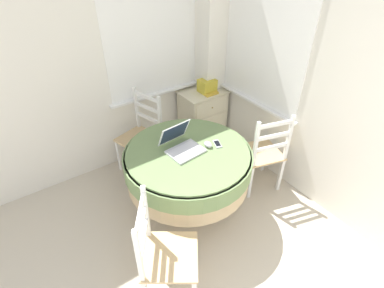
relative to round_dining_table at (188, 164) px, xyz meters
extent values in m
cube|color=white|center=(-0.94, 1.18, 0.68)|extent=(4.17, 0.06, 2.55)
cube|color=white|center=(0.32, 1.14, 0.90)|extent=(1.10, 0.01, 1.42)
cube|color=white|center=(0.32, 1.11, 0.18)|extent=(1.18, 0.07, 0.02)
cube|color=white|center=(1.14, 0.32, 0.90)|extent=(0.01, 1.10, 1.42)
cube|color=white|center=(1.11, 0.32, 0.18)|extent=(0.07, 1.18, 0.02)
cube|color=white|center=(1.01, 1.01, 0.68)|extent=(0.28, 0.28, 2.55)
cylinder|color=#4C3D2D|center=(0.00, 0.00, -0.58)|extent=(0.36, 0.36, 0.03)
cylinder|color=#4C3D2D|center=(0.00, 0.00, -0.21)|extent=(0.11, 0.11, 0.69)
cylinder|color=tan|center=(0.00, 0.00, -0.03)|extent=(1.14, 1.14, 0.32)
cylinder|color=#6B8451|center=(0.00, 0.00, 0.05)|extent=(1.17, 1.17, 0.16)
cylinder|color=#6B8451|center=(0.00, 0.00, 0.14)|extent=(1.11, 1.11, 0.02)
cube|color=silver|center=(-0.02, 0.00, 0.16)|extent=(0.33, 0.26, 0.02)
cube|color=silver|center=(-0.02, 0.01, 0.17)|extent=(0.28, 0.16, 0.00)
cube|color=silver|center=(-0.04, 0.16, 0.28)|extent=(0.31, 0.13, 0.21)
cube|color=#192338|center=(-0.04, 0.16, 0.28)|extent=(0.28, 0.11, 0.19)
ellipsoid|color=silver|center=(0.19, -0.05, 0.18)|extent=(0.06, 0.09, 0.05)
cube|color=#B2B7BC|center=(0.28, -0.07, 0.16)|extent=(0.09, 0.13, 0.01)
cube|color=black|center=(0.28, -0.07, 0.16)|extent=(0.07, 0.09, 0.00)
cube|color=tan|center=(-0.10, 0.84, -0.16)|extent=(0.50, 0.51, 0.02)
cube|color=white|center=(-0.32, 0.97, -0.38)|extent=(0.04, 0.04, 0.42)
cube|color=white|center=(-0.21, 0.62, -0.38)|extent=(0.04, 0.04, 0.42)
cube|color=white|center=(0.02, 1.07, -0.38)|extent=(0.04, 0.04, 0.42)
cube|color=white|center=(0.12, 0.72, -0.38)|extent=(0.04, 0.04, 0.42)
cube|color=white|center=(0.02, 1.07, 0.10)|extent=(0.04, 0.04, 0.51)
cube|color=white|center=(0.12, 0.72, 0.10)|extent=(0.04, 0.04, 0.51)
cube|color=white|center=(0.07, 0.90, 0.29)|extent=(0.13, 0.35, 0.04)
cube|color=white|center=(0.07, 0.90, 0.16)|extent=(0.13, 0.35, 0.04)
cube|color=white|center=(0.07, 0.90, 0.03)|extent=(0.13, 0.35, 0.04)
cube|color=tan|center=(0.84, -0.11, -0.16)|extent=(0.51, 0.50, 0.02)
cube|color=white|center=(1.07, 0.01, -0.38)|extent=(0.04, 0.04, 0.42)
cube|color=white|center=(0.72, 0.11, -0.38)|extent=(0.04, 0.04, 0.42)
cube|color=white|center=(0.97, -0.33, -0.38)|extent=(0.04, 0.04, 0.42)
cube|color=white|center=(0.62, -0.23, -0.38)|extent=(0.04, 0.04, 0.42)
cube|color=white|center=(0.97, -0.33, 0.10)|extent=(0.04, 0.04, 0.51)
cube|color=white|center=(0.62, -0.23, 0.10)|extent=(0.04, 0.04, 0.51)
cube|color=white|center=(0.80, -0.28, 0.29)|extent=(0.36, 0.12, 0.04)
cube|color=white|center=(0.80, -0.28, 0.16)|extent=(0.36, 0.12, 0.04)
cube|color=white|center=(0.80, -0.28, 0.03)|extent=(0.36, 0.12, 0.04)
cube|color=tan|center=(-0.58, -0.62, -0.16)|extent=(0.57, 0.57, 0.02)
cube|color=white|center=(-0.33, -0.57, -0.38)|extent=(0.05, 0.05, 0.42)
cube|color=white|center=(-0.62, -0.37, -0.38)|extent=(0.05, 0.05, 0.42)
cube|color=white|center=(-0.82, -0.67, 0.10)|extent=(0.04, 0.04, 0.51)
cube|color=white|center=(-0.62, -0.37, 0.10)|extent=(0.04, 0.04, 0.51)
cube|color=white|center=(-0.72, -0.52, 0.29)|extent=(0.22, 0.31, 0.04)
cube|color=white|center=(-0.72, -0.52, 0.16)|extent=(0.22, 0.31, 0.04)
cube|color=white|center=(-0.72, -0.52, 0.03)|extent=(0.22, 0.31, 0.04)
cube|color=beige|center=(0.84, 0.92, -0.24)|extent=(0.53, 0.37, 0.71)
cube|color=beige|center=(0.84, 0.92, 0.12)|extent=(0.55, 0.40, 0.02)
cube|color=beige|center=(0.84, 0.73, 0.00)|extent=(0.46, 0.01, 0.20)
sphere|color=olive|center=(0.84, 0.72, 0.00)|extent=(0.02, 0.02, 0.02)
cube|color=beige|center=(0.84, 0.73, -0.24)|extent=(0.46, 0.01, 0.20)
sphere|color=olive|center=(0.84, 0.72, -0.24)|extent=(0.02, 0.02, 0.02)
cube|color=beige|center=(0.84, 0.73, -0.47)|extent=(0.46, 0.01, 0.20)
sphere|color=olive|center=(0.84, 0.72, -0.47)|extent=(0.02, 0.02, 0.02)
cube|color=gold|center=(0.89, 0.89, 0.21)|extent=(0.20, 0.16, 0.15)
cube|color=gold|center=(0.88, 0.86, 0.15)|extent=(0.18, 0.22, 0.02)
camera|label=1|loc=(-1.18, -1.77, 1.77)|focal=28.00mm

